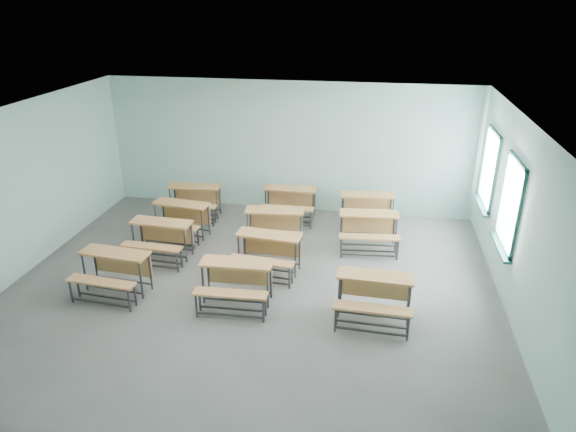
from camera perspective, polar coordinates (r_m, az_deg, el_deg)
name	(u,v)px	position (r m, az deg, el deg)	size (l,w,h in m)	color
room	(254,209)	(8.94, -3.82, 0.77)	(9.04, 8.04, 3.24)	slate
desk_unit_r0c0	(113,267)	(9.78, -18.88, -5.43)	(1.32, 0.94, 0.78)	#C68547
desk_unit_r0c1	(235,278)	(8.98, -5.86, -6.85)	(1.28, 0.89, 0.78)	#C68547
desk_unit_r0c2	(374,292)	(8.66, 9.56, -8.31)	(1.28, 0.88, 0.78)	#C68547
desk_unit_r1c0	(160,235)	(10.78, -14.06, -2.06)	(1.29, 0.90, 0.78)	#C68547
desk_unit_r1c1	(267,248)	(9.93, -2.31, -3.60)	(1.32, 0.95, 0.78)	#C68547
desk_unit_r2c0	(179,215)	(11.63, -11.97, 0.08)	(1.35, 0.99, 0.78)	#C68547
desk_unit_r2c1	(274,223)	(11.01, -1.55, -0.75)	(1.31, 0.93, 0.78)	#C68547
desk_unit_r2c2	(369,226)	(10.99, 8.97, -1.10)	(1.32, 0.95, 0.78)	#C68547
desk_unit_r3c0	(194,197)	(12.61, -10.41, 2.07)	(1.30, 0.92, 0.78)	#C68547
desk_unit_r3c1	(290,199)	(12.28, 0.17, 1.90)	(1.27, 0.87, 0.78)	#C68547
desk_unit_r3c2	(368,206)	(12.02, 8.87, 1.10)	(1.34, 0.98, 0.78)	#C68547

